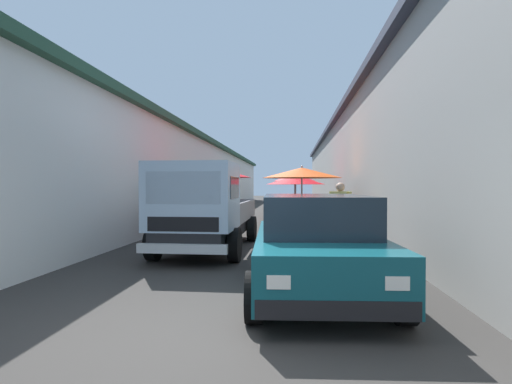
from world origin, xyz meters
TOP-DOWN VIEW (x-y plane):
  - ground at (13.50, 0.00)m, footprint 90.00×90.00m
  - building_left_whitewash at (15.75, 6.85)m, footprint 49.80×7.50m
  - building_right_concrete at (15.75, -6.85)m, footprint 49.80×7.50m
  - fruit_stall_far_left at (10.13, -1.39)m, footprint 2.84×2.84m
  - fruit_stall_near_left at (16.90, -1.24)m, footprint 2.30×2.30m
  - fruit_stall_far_right at (8.27, 1.42)m, footprint 2.47×2.47m
  - fruit_stall_near_right at (14.44, -1.25)m, footprint 2.78×2.78m
  - hatchback_car at (2.05, -1.43)m, footprint 3.99×2.09m
  - delivery_truck at (4.84, 0.97)m, footprint 4.94×2.02m
  - vendor_by_crates at (17.60, 2.77)m, footprint 0.45×0.52m
  - vendor_in_shade at (6.36, -2.33)m, footprint 0.46×0.53m
  - parked_scooter at (8.63, -1.81)m, footprint 1.69×0.48m

SIDE VIEW (x-z plane):
  - ground at x=13.50m, z-range 0.00..0.00m
  - parked_scooter at x=8.63m, z-range -0.12..1.02m
  - hatchback_car at x=2.05m, z-range 0.01..1.46m
  - vendor_by_crates at x=17.60m, z-range 0.13..1.76m
  - vendor_in_shade at x=6.36m, z-range 0.14..1.81m
  - delivery_truck at x=4.84m, z-range 0.00..2.08m
  - fruit_stall_far_right at x=8.27m, z-range 0.54..2.82m
  - fruit_stall_near_right at x=14.44m, z-range 0.64..2.77m
  - fruit_stall_near_left at x=16.90m, z-range 0.62..3.00m
  - fruit_stall_far_left at x=10.13m, z-range 0.66..2.98m
  - building_left_whitewash at x=15.75m, z-range 0.01..4.13m
  - building_right_concrete at x=15.75m, z-range 0.01..5.15m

